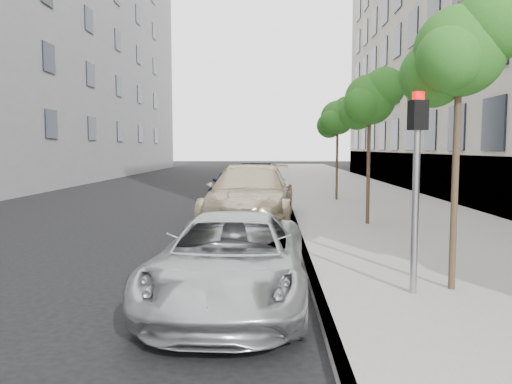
{
  "coord_description": "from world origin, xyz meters",
  "views": [
    {
      "loc": [
        0.46,
        -5.93,
        2.25
      ],
      "look_at": [
        0.22,
        2.56,
        1.5
      ],
      "focal_mm": 35.0,
      "sensor_mm": 36.0,
      "label": 1
    }
  ],
  "objects_px": {
    "signal_pole": "(416,168)",
    "sedan_black": "(256,177)",
    "tree_mid": "(371,99)",
    "sedan_rear": "(261,174)",
    "suv": "(251,195)",
    "sedan_blue": "(235,184)",
    "minivan": "(231,259)",
    "tree_far": "(338,118)",
    "tree_near": "(461,51)"
  },
  "relations": [
    {
      "from": "signal_pole",
      "to": "sedan_black",
      "type": "height_order",
      "value": "signal_pole"
    },
    {
      "from": "tree_mid",
      "to": "sedan_rear",
      "type": "height_order",
      "value": "tree_mid"
    },
    {
      "from": "suv",
      "to": "sedan_blue",
      "type": "distance_m",
      "value": 6.39
    },
    {
      "from": "minivan",
      "to": "sedan_rear",
      "type": "bearing_deg",
      "value": 92.15
    },
    {
      "from": "signal_pole",
      "to": "sedan_black",
      "type": "distance_m",
      "value": 18.91
    },
    {
      "from": "suv",
      "to": "tree_mid",
      "type": "bearing_deg",
      "value": -7.63
    },
    {
      "from": "signal_pole",
      "to": "minivan",
      "type": "height_order",
      "value": "signal_pole"
    },
    {
      "from": "tree_far",
      "to": "sedan_black",
      "type": "xyz_separation_m",
      "value": [
        -3.49,
        5.41,
        -2.75
      ]
    },
    {
      "from": "minivan",
      "to": "sedan_rear",
      "type": "distance_m",
      "value": 23.71
    },
    {
      "from": "tree_near",
      "to": "suv",
      "type": "xyz_separation_m",
      "value": [
        -3.33,
        7.15,
        -2.78
      ]
    },
    {
      "from": "tree_mid",
      "to": "sedan_black",
      "type": "height_order",
      "value": "tree_mid"
    },
    {
      "from": "signal_pole",
      "to": "minivan",
      "type": "xyz_separation_m",
      "value": [
        -2.66,
        -0.07,
        -1.33
      ]
    },
    {
      "from": "tree_near",
      "to": "tree_mid",
      "type": "bearing_deg",
      "value": 90.0
    },
    {
      "from": "tree_near",
      "to": "signal_pole",
      "type": "bearing_deg",
      "value": -159.6
    },
    {
      "from": "sedan_rear",
      "to": "sedan_black",
      "type": "bearing_deg",
      "value": -89.81
    },
    {
      "from": "suv",
      "to": "sedan_black",
      "type": "relative_size",
      "value": 1.35
    },
    {
      "from": "sedan_black",
      "to": "minivan",
      "type": "bearing_deg",
      "value": -90.04
    },
    {
      "from": "tree_far",
      "to": "sedan_black",
      "type": "bearing_deg",
      "value": 122.79
    },
    {
      "from": "tree_far",
      "to": "sedan_rear",
      "type": "relative_size",
      "value": 0.97
    },
    {
      "from": "tree_mid",
      "to": "sedan_rear",
      "type": "bearing_deg",
      "value": 101.14
    },
    {
      "from": "tree_far",
      "to": "suv",
      "type": "xyz_separation_m",
      "value": [
        -3.33,
        -5.85,
        -2.61
      ]
    },
    {
      "from": "sedan_black",
      "to": "sedan_rear",
      "type": "bearing_deg",
      "value": 87.64
    },
    {
      "from": "sedan_rear",
      "to": "tree_far",
      "type": "bearing_deg",
      "value": -70.23
    },
    {
      "from": "tree_mid",
      "to": "signal_pole",
      "type": "xyz_separation_m",
      "value": [
        -0.67,
        -6.75,
        -1.61
      ]
    },
    {
      "from": "tree_near",
      "to": "sedan_rear",
      "type": "xyz_separation_m",
      "value": [
        -3.33,
        23.39,
        -3.02
      ]
    },
    {
      "from": "sedan_black",
      "to": "sedan_rear",
      "type": "xyz_separation_m",
      "value": [
        0.16,
        4.98,
        -0.1
      ]
    },
    {
      "from": "signal_pole",
      "to": "sedan_rear",
      "type": "bearing_deg",
      "value": 78.58
    },
    {
      "from": "tree_mid",
      "to": "signal_pole",
      "type": "height_order",
      "value": "tree_mid"
    },
    {
      "from": "minivan",
      "to": "sedan_rear",
      "type": "relative_size",
      "value": 1.06
    },
    {
      "from": "tree_near",
      "to": "signal_pole",
      "type": "xyz_separation_m",
      "value": [
        -0.67,
        -0.25,
        -1.68
      ]
    },
    {
      "from": "tree_far",
      "to": "sedan_black",
      "type": "height_order",
      "value": "tree_far"
    },
    {
      "from": "tree_mid",
      "to": "sedan_rear",
      "type": "distance_m",
      "value": 17.47
    },
    {
      "from": "tree_mid",
      "to": "minivan",
      "type": "xyz_separation_m",
      "value": [
        -3.33,
        -6.82,
        -2.94
      ]
    },
    {
      "from": "minivan",
      "to": "suv",
      "type": "height_order",
      "value": "suv"
    },
    {
      "from": "tree_near",
      "to": "signal_pole",
      "type": "relative_size",
      "value": 1.49
    },
    {
      "from": "tree_mid",
      "to": "sedan_rear",
      "type": "relative_size",
      "value": 0.99
    },
    {
      "from": "tree_near",
      "to": "tree_mid",
      "type": "xyz_separation_m",
      "value": [
        0.0,
        6.5,
        -0.07
      ]
    },
    {
      "from": "suv",
      "to": "sedan_blue",
      "type": "xyz_separation_m",
      "value": [
        -0.9,
        6.32,
        -0.15
      ]
    },
    {
      "from": "tree_near",
      "to": "tree_far",
      "type": "distance_m",
      "value": 13.0
    },
    {
      "from": "sedan_rear",
      "to": "suv",
      "type": "bearing_deg",
      "value": -87.99
    },
    {
      "from": "minivan",
      "to": "sedan_black",
      "type": "relative_size",
      "value": 1.03
    },
    {
      "from": "sedan_rear",
      "to": "sedan_blue",
      "type": "bearing_deg",
      "value": -93.17
    },
    {
      "from": "tree_mid",
      "to": "sedan_blue",
      "type": "height_order",
      "value": "tree_mid"
    },
    {
      "from": "tree_mid",
      "to": "suv",
      "type": "relative_size",
      "value": 0.72
    },
    {
      "from": "tree_near",
      "to": "minivan",
      "type": "xyz_separation_m",
      "value": [
        -3.33,
        -0.32,
        -3.01
      ]
    },
    {
      "from": "tree_mid",
      "to": "minivan",
      "type": "bearing_deg",
      "value": -116.01
    },
    {
      "from": "tree_far",
      "to": "signal_pole",
      "type": "bearing_deg",
      "value": -92.9
    },
    {
      "from": "sedan_blue",
      "to": "sedan_black",
      "type": "relative_size",
      "value": 0.96
    },
    {
      "from": "tree_far",
      "to": "minivan",
      "type": "relative_size",
      "value": 0.91
    },
    {
      "from": "tree_near",
      "to": "sedan_blue",
      "type": "relative_size",
      "value": 1.02
    }
  ]
}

